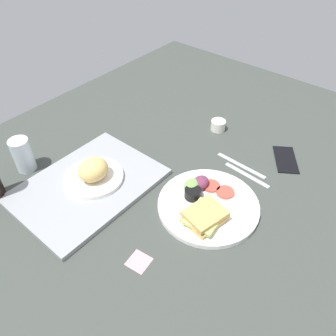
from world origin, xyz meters
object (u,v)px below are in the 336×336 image
(fork, at_px, (247,175))
(sticky_note, at_px, (139,262))
(bread_plate_near, at_px, (94,173))
(plate_with_salad, at_px, (206,204))
(espresso_cup, at_px, (218,125))
(knife, at_px, (241,165))
(cell_phone, at_px, (286,159))
(drinking_glass, at_px, (23,155))
(serving_tray, at_px, (88,185))

(fork, distance_m, sticky_note, 0.48)
(bread_plate_near, distance_m, plate_with_salad, 0.37)
(espresso_cup, bearing_deg, bread_plate_near, 164.44)
(espresso_cup, height_order, knife, espresso_cup)
(espresso_cup, distance_m, cell_phone, 0.29)
(fork, bearing_deg, drinking_glass, 40.68)
(bread_plate_near, distance_m, fork, 0.51)
(bread_plate_near, bearing_deg, knife, -40.41)
(cell_phone, bearing_deg, fork, 123.61)
(espresso_cup, relative_size, knife, 0.29)
(plate_with_salad, height_order, cell_phone, plate_with_salad)
(drinking_glass, bearing_deg, plate_with_salad, -67.12)
(plate_with_salad, xyz_separation_m, drinking_glass, (-0.24, 0.58, 0.04))
(serving_tray, bearing_deg, sticky_note, -107.01)
(drinking_glass, relative_size, sticky_note, 2.13)
(bread_plate_near, relative_size, plate_with_salad, 0.62)
(cell_phone, bearing_deg, knife, 106.63)
(plate_with_salad, height_order, drinking_glass, drinking_glass)
(cell_phone, relative_size, sticky_note, 2.57)
(serving_tray, relative_size, bread_plate_near, 2.36)
(serving_tray, bearing_deg, knife, -38.93)
(plate_with_salad, bearing_deg, fork, -6.64)
(espresso_cup, distance_m, fork, 0.27)
(knife, distance_m, sticky_note, 0.50)
(bread_plate_near, relative_size, espresso_cup, 3.40)
(drinking_glass, height_order, sticky_note, drinking_glass)
(bread_plate_near, bearing_deg, serving_tray, 169.77)
(bread_plate_near, relative_size, fork, 1.12)
(bread_plate_near, height_order, knife, bread_plate_near)
(cell_phone, xyz_separation_m, sticky_note, (-0.63, 0.12, -0.00))
(plate_with_salad, distance_m, cell_phone, 0.38)
(espresso_cup, bearing_deg, serving_tray, 164.69)
(sticky_note, bearing_deg, knife, -1.41)
(bread_plate_near, distance_m, sticky_note, 0.34)
(knife, bearing_deg, bread_plate_near, 52.08)
(bread_plate_near, distance_m, knife, 0.50)
(drinking_glass, height_order, cell_phone, drinking_glass)
(espresso_cup, bearing_deg, cell_phone, -90.37)
(fork, distance_m, cell_phone, 0.17)
(knife, bearing_deg, espresso_cup, -33.06)
(plate_with_salad, distance_m, espresso_cup, 0.42)
(plate_with_salad, xyz_separation_m, sticky_note, (-0.27, 0.03, -0.02))
(espresso_cup, bearing_deg, fork, -125.79)
(serving_tray, relative_size, drinking_glass, 3.77)
(drinking_glass, distance_m, sticky_note, 0.55)
(bread_plate_near, relative_size, drinking_glass, 1.60)
(bread_plate_near, bearing_deg, cell_phone, -40.21)
(bread_plate_near, bearing_deg, fork, -46.08)
(plate_with_salad, relative_size, fork, 1.81)
(plate_with_salad, xyz_separation_m, knife, (0.24, 0.02, -0.01))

